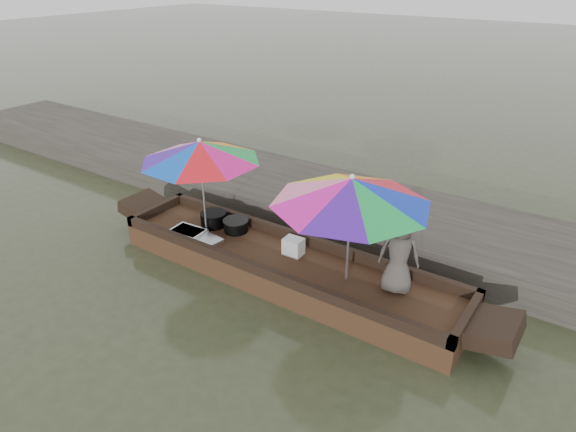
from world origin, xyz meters
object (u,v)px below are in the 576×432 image
Objects in this scene: boat_hull at (284,268)px; vendor at (399,254)px; supply_bag at (293,246)px; umbrella_bow at (203,186)px; cooking_pot at (214,219)px; tray_crayfish at (188,232)px; tray_scallop at (204,240)px; umbrella_stern at (349,230)px; charcoal_grill at (236,226)px.

boat_hull is 4.94× the size of vendor.
supply_bag is 0.15× the size of umbrella_bow.
cooking_pot is 0.51m from tray_crayfish.
vendor is (1.63, -0.01, 0.42)m from supply_bag.
supply_bag is (0.05, 0.17, 0.30)m from boat_hull.
cooking_pot reaches higher than boat_hull.
tray_scallop is 2.48m from umbrella_stern.
umbrella_stern is (2.55, 0.00, 0.00)m from umbrella_bow.
supply_bag is 1.19m from umbrella_stern.
umbrella_bow is 2.55m from umbrella_stern.
vendor is (3.23, -0.05, 0.44)m from cooking_pot.
umbrella_bow is (-0.40, -0.26, 0.68)m from charcoal_grill.
umbrella_bow reaches higher than vendor.
supply_bag is at bearing 14.63° from tray_crayfish.
tray_scallop is at bearing -109.56° from charcoal_grill.
umbrella_stern is (-0.65, -0.16, 0.23)m from vendor.
umbrella_bow is (0.14, 0.27, 0.73)m from tray_crayfish.
supply_bag is 0.26× the size of vendor.
tray_scallop is at bearing -64.70° from cooking_pot.
tray_scallop is at bearing -9.16° from vendor.
umbrella_stern is (2.58, -0.22, 0.66)m from cooking_pot.
boat_hull is 1.70m from tray_crayfish.
boat_hull is 2.94× the size of umbrella_bow.
vendor is 0.71m from umbrella_stern.
tray_crayfish is at bearing -170.71° from boat_hull.
tray_scallop is 0.82m from umbrella_bow.
supply_bag is 1.68m from vendor.
umbrella_bow reaches higher than tray_scallop.
tray_crayfish is at bearing -10.27° from vendor.
tray_crayfish reaches higher than boat_hull.
boat_hull is 1.80m from umbrella_bow.
charcoal_grill is 0.19× the size of umbrella_stern.
umbrella_bow is at bearing 180.00° from umbrella_stern.
cooking_pot is (-1.56, 0.22, 0.29)m from boat_hull.
boat_hull is 10.08× the size of tray_scallop.
vendor is (1.67, 0.16, 0.72)m from boat_hull.
umbrella_stern reaches higher than tray_scallop.
vendor reaches higher than tray_crayfish.
cooking_pot is 0.70m from umbrella_bow.
charcoal_grill is 0.36× the size of vendor.
tray_crayfish reaches higher than tray_scallop.
charcoal_grill is (-1.12, 0.26, 0.27)m from boat_hull.
cooking_pot reaches higher than tray_crayfish.
supply_bag is at bearing -1.60° from cooking_pot.
supply_bag is at bearing 169.92° from umbrella_stern.
tray_crayfish is (-0.11, -0.49, -0.07)m from cooking_pot.
charcoal_grill is (0.43, 0.04, -0.02)m from cooking_pot.
cooking_pot reaches higher than charcoal_grill.
tray_scallop is 0.59m from charcoal_grill.
charcoal_grill is 2.27m from umbrella_stern.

